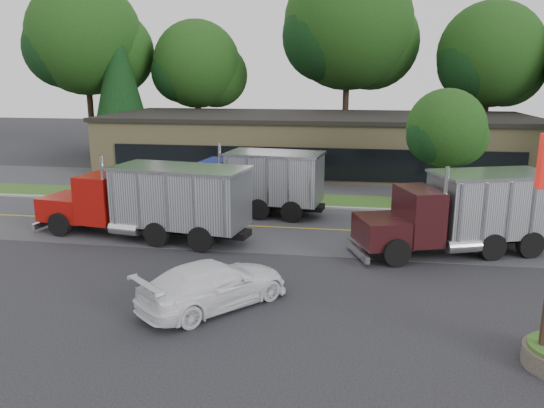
{
  "coord_description": "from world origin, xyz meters",
  "views": [
    {
      "loc": [
        5.12,
        -15.71,
        7.28
      ],
      "look_at": [
        1.57,
        6.48,
        1.8
      ],
      "focal_mm": 35.0,
      "sensor_mm": 36.0,
      "label": 1
    }
  ],
  "objects_px": {
    "rally_car": "(214,284)",
    "dump_truck_red": "(153,199)",
    "dump_truck_blue": "(254,181)",
    "dump_truck_maroon": "(466,211)"
  },
  "relations": [
    {
      "from": "dump_truck_red",
      "to": "rally_car",
      "type": "height_order",
      "value": "dump_truck_red"
    },
    {
      "from": "dump_truck_blue",
      "to": "rally_car",
      "type": "relative_size",
      "value": 1.68
    },
    {
      "from": "dump_truck_maroon",
      "to": "dump_truck_blue",
      "type": "bearing_deg",
      "value": -45.31
    },
    {
      "from": "dump_truck_red",
      "to": "rally_car",
      "type": "distance_m",
      "value": 8.25
    },
    {
      "from": "rally_car",
      "to": "dump_truck_red",
      "type": "bearing_deg",
      "value": -14.99
    },
    {
      "from": "dump_truck_maroon",
      "to": "rally_car",
      "type": "distance_m",
      "value": 11.32
    },
    {
      "from": "dump_truck_red",
      "to": "dump_truck_maroon",
      "type": "bearing_deg",
      "value": -170.42
    },
    {
      "from": "dump_truck_blue",
      "to": "dump_truck_maroon",
      "type": "height_order",
      "value": "same"
    },
    {
      "from": "dump_truck_blue",
      "to": "rally_car",
      "type": "height_order",
      "value": "dump_truck_blue"
    },
    {
      "from": "dump_truck_maroon",
      "to": "rally_car",
      "type": "xyz_separation_m",
      "value": [
        -8.94,
        -6.88,
        -1.06
      ]
    }
  ]
}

